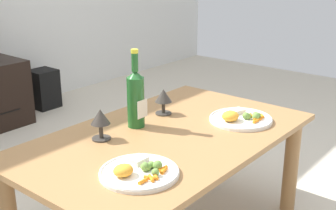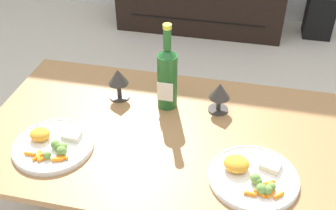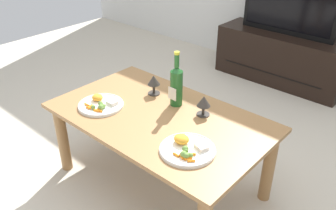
% 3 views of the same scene
% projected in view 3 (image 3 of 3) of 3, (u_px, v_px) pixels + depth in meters
% --- Properties ---
extents(ground_plane, '(6.40, 6.40, 0.00)m').
position_uv_depth(ground_plane, '(160.00, 181.00, 2.29)').
color(ground_plane, beige).
extents(dining_table, '(1.26, 0.76, 0.50)m').
position_uv_depth(dining_table, '(160.00, 127.00, 2.08)').
color(dining_table, '#9E7042').
rests_on(dining_table, ground_plane).
extents(tv_stand, '(1.24, 0.42, 0.48)m').
position_uv_depth(tv_stand, '(281.00, 58.00, 3.47)').
color(tv_stand, black).
rests_on(tv_stand, ground_plane).
extents(tv_screen, '(0.89, 0.05, 0.58)m').
position_uv_depth(tv_screen, '(290.00, 3.00, 3.20)').
color(tv_screen, black).
rests_on(tv_screen, tv_stand).
extents(wine_bottle, '(0.07, 0.08, 0.34)m').
position_uv_depth(wine_bottle, '(176.00, 84.00, 2.08)').
color(wine_bottle, '#1E5923').
rests_on(wine_bottle, dining_table).
extents(goblet_left, '(0.08, 0.08, 0.13)m').
position_uv_depth(goblet_left, '(154.00, 81.00, 2.22)').
color(goblet_left, '#38332D').
rests_on(goblet_left, dining_table).
extents(goblet_right, '(0.08, 0.08, 0.12)m').
position_uv_depth(goblet_right, '(204.00, 103.00, 2.00)').
color(goblet_right, '#38332D').
rests_on(goblet_right, dining_table).
extents(dinner_plate_left, '(0.27, 0.27, 0.05)m').
position_uv_depth(dinner_plate_left, '(101.00, 104.00, 2.12)').
color(dinner_plate_left, white).
rests_on(dinner_plate_left, dining_table).
extents(dinner_plate_right, '(0.28, 0.28, 0.06)m').
position_uv_depth(dinner_plate_right, '(187.00, 148.00, 1.74)').
color(dinner_plate_right, white).
rests_on(dinner_plate_right, dining_table).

